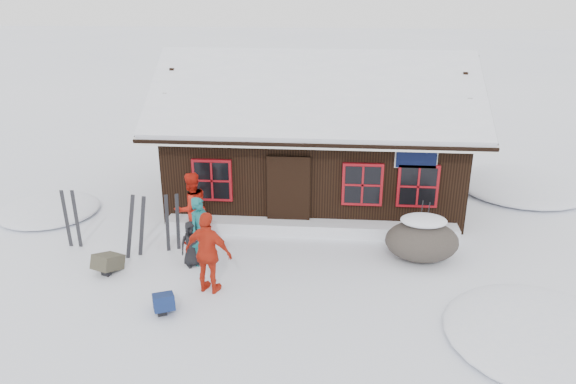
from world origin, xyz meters
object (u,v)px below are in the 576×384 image
at_px(boulder, 422,240).
at_px(ski_poles, 422,228).
at_px(skier_teal, 200,231).
at_px(ski_pair_left, 136,227).
at_px(backpack_blue, 164,305).
at_px(skier_crouched, 192,244).
at_px(skier_orange_right, 208,253).
at_px(skier_orange_left, 192,208).
at_px(backpack_olive, 108,265).

height_order(boulder, ski_poles, ski_poles).
bearing_deg(boulder, skier_teal, -173.34).
bearing_deg(ski_pair_left, backpack_blue, -69.73).
height_order(skier_teal, ski_pair_left, skier_teal).
distance_m(skier_teal, skier_crouched, 0.36).
distance_m(skier_teal, skier_orange_right, 1.31).
relative_size(skier_teal, skier_orange_left, 0.89).
height_order(ski_pair_left, backpack_blue, ski_pair_left).
bearing_deg(skier_teal, skier_orange_left, 54.52).
xyz_separation_m(skier_orange_left, boulder, (5.63, -0.45, -0.42)).
distance_m(ski_poles, backpack_blue, 6.34).
distance_m(skier_teal, skier_orange_left, 1.16).
bearing_deg(backpack_olive, ski_pair_left, 81.14).
bearing_deg(skier_teal, skier_crouched, 154.84).
distance_m(boulder, ski_pair_left, 6.79).
height_order(skier_crouched, backpack_olive, skier_crouched).
relative_size(skier_teal, ski_pair_left, 1.01).
height_order(skier_teal, skier_orange_left, skier_orange_left).
bearing_deg(skier_orange_left, backpack_blue, 50.56).
xyz_separation_m(skier_crouched, ski_poles, (5.41, 1.09, 0.10)).
distance_m(skier_orange_left, backpack_olive, 2.41).
xyz_separation_m(skier_crouched, backpack_blue, (-0.12, -1.95, -0.41)).
height_order(skier_orange_left, boulder, skier_orange_left).
xyz_separation_m(skier_orange_right, backpack_blue, (-0.77, -0.85, -0.77)).
height_order(backpack_blue, backpack_olive, backpack_olive).
xyz_separation_m(ski_pair_left, ski_poles, (6.82, 0.77, -0.12)).
height_order(skier_orange_right, ski_pair_left, skier_orange_right).
height_order(skier_orange_right, ski_poles, skier_orange_right).
relative_size(boulder, backpack_blue, 3.14).
bearing_deg(ski_poles, skier_orange_right, -155.33).
bearing_deg(skier_orange_right, backpack_blue, 63.99).
xyz_separation_m(ski_poles, backpack_olive, (-7.27, -1.56, -0.49)).
bearing_deg(boulder, backpack_blue, -153.93).
xyz_separation_m(skier_orange_right, ski_poles, (4.77, 2.19, -0.26)).
relative_size(skier_orange_right, backpack_blue, 3.33).
xyz_separation_m(skier_orange_right, backpack_olive, (-2.50, 0.63, -0.75)).
relative_size(skier_crouched, ski_poles, 0.80).
xyz_separation_m(skier_teal, boulder, (5.17, 0.60, -0.32)).
height_order(skier_crouched, ski_poles, ski_poles).
height_order(skier_teal, backpack_olive, skier_teal).
distance_m(skier_orange_right, boulder, 5.07).
bearing_deg(backpack_olive, boulder, 30.09).
distance_m(skier_orange_left, ski_poles, 5.69).
bearing_deg(backpack_olive, skier_crouched, 34.75).
bearing_deg(ski_poles, ski_pair_left, -173.56).
xyz_separation_m(skier_orange_left, ski_pair_left, (-1.14, -0.86, -0.16)).
bearing_deg(skier_orange_right, skier_teal, -53.62).
distance_m(skier_orange_right, ski_pair_left, 2.50).
xyz_separation_m(backpack_blue, backpack_olive, (-1.73, 1.48, 0.02)).
relative_size(ski_poles, backpack_blue, 2.53).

